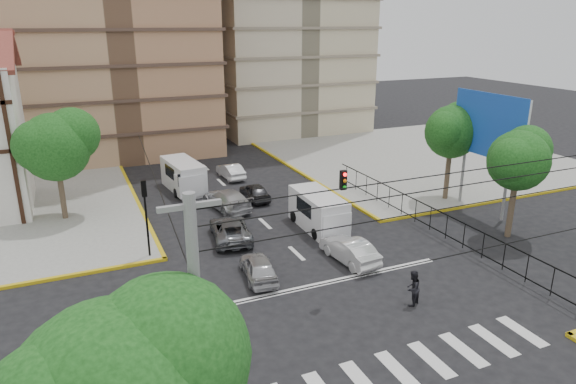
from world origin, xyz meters
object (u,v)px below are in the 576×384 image
van_right_lane (320,213)px  pedestrian_crosswalk (413,288)px  car_silver_front_left (259,267)px  car_white_front_right (349,250)px  van_left_lane (184,177)px  traffic_light_nw (145,206)px

van_right_lane → pedestrian_crosswalk: size_ratio=2.96×
car_silver_front_left → car_white_front_right: car_white_front_right is taller
car_silver_front_left → car_white_front_right: bearing=-173.8°
van_left_lane → car_white_front_right: bearing=-77.6°
car_white_front_right → pedestrian_crosswalk: pedestrian_crosswalk is taller
car_white_front_right → pedestrian_crosswalk: 5.20m
van_left_lane → pedestrian_crosswalk: size_ratio=3.13×
van_right_lane → van_left_lane: (-6.10, 11.27, 0.02)m
van_left_lane → car_silver_front_left: (0.21, -15.89, -0.51)m
traffic_light_nw → van_right_lane: bearing=-0.7°
van_right_lane → car_white_front_right: size_ratio=1.25×
car_white_front_right → car_silver_front_left: bearing=-6.7°
van_right_lane → van_left_lane: bearing=119.6°
van_right_lane → pedestrian_crosswalk: bearing=-90.3°
pedestrian_crosswalk → van_right_lane: bearing=-118.4°
van_right_lane → car_white_front_right: 4.83m
pedestrian_crosswalk → car_white_front_right: bearing=-113.1°
van_left_lane → car_silver_front_left: bearing=-95.8°
traffic_light_nw → van_left_lane: 12.20m
van_left_lane → car_silver_front_left: size_ratio=1.45×
car_silver_front_left → pedestrian_crosswalk: bearing=144.4°
traffic_light_nw → van_right_lane: (10.65, -0.12, -2.00)m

